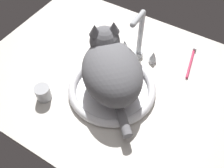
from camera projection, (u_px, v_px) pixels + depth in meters
countertop at (117, 80)px, 99.99cm from camera, size 110.26×81.10×3.00cm
sink_basin at (112, 88)px, 93.92cm from camera, size 33.01×33.01×2.97cm
faucet at (139, 41)px, 98.60cm from camera, size 16.48×10.79×22.99cm
cat at (111, 67)px, 87.21cm from camera, size 34.72×34.82×20.00cm
metal_jar at (43, 93)px, 90.67cm from camera, size 5.53×5.53×5.78cm
toothbrush at (191, 61)px, 103.46cm from camera, size 4.29×18.61×1.70cm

